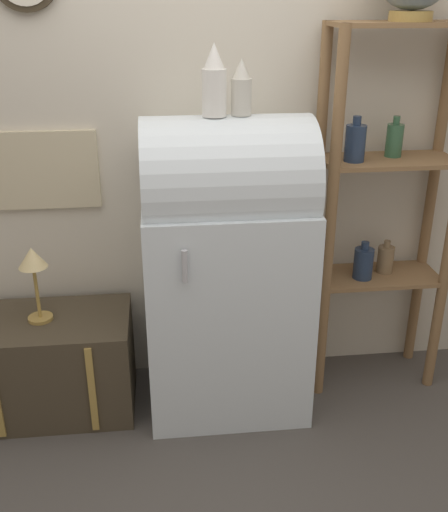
{
  "coord_description": "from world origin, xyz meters",
  "views": [
    {
      "loc": [
        -0.28,
        -2.14,
        1.82
      ],
      "look_at": [
        -0.01,
        0.27,
        0.75
      ],
      "focal_mm": 42.0,
      "sensor_mm": 36.0,
      "label": 1
    }
  ],
  "objects": [
    {
      "name": "vase_left",
      "position": [
        -0.05,
        0.26,
        1.5
      ],
      "size": [
        0.1,
        0.1,
        0.28
      ],
      "color": "white",
      "rests_on": "refrigerator"
    },
    {
      "name": "desk_lamp",
      "position": [
        -0.84,
        0.29,
        0.74
      ],
      "size": [
        0.13,
        0.13,
        0.35
      ],
      "color": "#AD8942",
      "rests_on": "suitcase_trunk"
    },
    {
      "name": "suitcase_trunk",
      "position": [
        -0.82,
        0.29,
        0.24
      ],
      "size": [
        0.74,
        0.46,
        0.47
      ],
      "color": "#423828",
      "rests_on": "ground_plane"
    },
    {
      "name": "shelf_unit",
      "position": [
        0.74,
        0.38,
        0.96
      ],
      "size": [
        0.62,
        0.3,
        1.72
      ],
      "color": "olive",
      "rests_on": "ground_plane"
    },
    {
      "name": "ground_plane",
      "position": [
        0.0,
        0.0,
        0.0
      ],
      "size": [
        12.0,
        12.0,
        0.0
      ],
      "primitive_type": "plane",
      "color": "#4C4742"
    },
    {
      "name": "refrigerator",
      "position": [
        -0.0,
        0.27,
        0.7
      ],
      "size": [
        0.72,
        0.59,
        1.37
      ],
      "color": "silver",
      "rests_on": "ground_plane"
    },
    {
      "name": "vase_center",
      "position": [
        0.06,
        0.27,
        1.47
      ],
      "size": [
        0.08,
        0.08,
        0.22
      ],
      "color": "beige",
      "rests_on": "refrigerator"
    },
    {
      "name": "wall_back",
      "position": [
        -0.01,
        0.57,
        1.35
      ],
      "size": [
        7.0,
        0.09,
        2.7
      ],
      "color": "beige",
      "rests_on": "ground_plane"
    }
  ]
}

